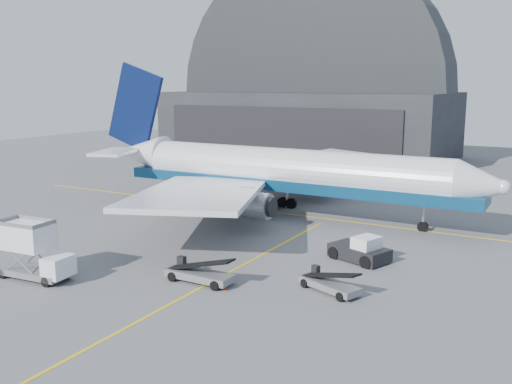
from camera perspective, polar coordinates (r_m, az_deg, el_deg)
The scene contains 9 objects.
ground at distance 41.60m, azimuth -3.32°, elevation -8.37°, with size 200.00×200.00×0.00m, color #565659.
taxi_lines at distance 52.22m, azimuth 4.22°, elevation -4.35°, with size 80.00×42.12×0.02m.
hangar at distance 107.17m, azimuth 5.59°, elevation 8.60°, with size 50.00×28.30×28.00m.
airliner at distance 60.25m, azimuth 1.86°, elevation 2.12°, with size 46.14×44.74×16.19m.
catering_truck at distance 43.43m, azimuth -21.50°, elevation -5.53°, with size 5.90×2.60×3.95m.
pushback_tug at distance 45.45m, azimuth 10.42°, elevation -5.82°, with size 5.11×3.92×2.10m.
belt_loader_a at distance 40.31m, azimuth -5.70°, elevation -8.12°, with size 5.28×1.89×2.01m.
belt_loader_b at distance 38.72m, azimuth 7.31°, elevation -9.06°, with size 4.78×3.00×1.81m.
traffic_cone at distance 39.08m, azimuth -3.25°, elevation -9.28°, with size 0.36×0.36×0.52m.
Camera 1 is at (21.32, -32.99, 13.71)m, focal length 40.00 mm.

